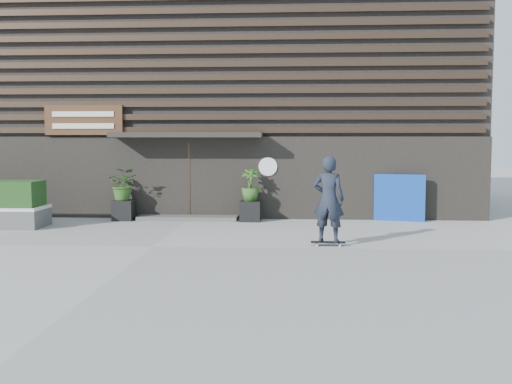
# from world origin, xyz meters

# --- Properties ---
(ground) EXTENTS (80.00, 80.00, 0.00)m
(ground) POSITION_xyz_m (0.00, 0.00, 0.00)
(ground) COLOR #9F9C97
(ground) RESTS_ON ground
(entrance_step) EXTENTS (3.00, 0.80, 0.12)m
(entrance_step) POSITION_xyz_m (0.00, 4.60, 0.06)
(entrance_step) COLOR #474745
(entrance_step) RESTS_ON ground
(planter_pot_left) EXTENTS (0.60, 0.60, 0.60)m
(planter_pot_left) POSITION_xyz_m (-1.90, 4.40, 0.30)
(planter_pot_left) COLOR black
(planter_pot_left) RESTS_ON ground
(bamboo_left) EXTENTS (0.86, 0.75, 0.96)m
(bamboo_left) POSITION_xyz_m (-1.90, 4.40, 1.08)
(bamboo_left) COLOR #2D591E
(bamboo_left) RESTS_ON planter_pot_left
(planter_pot_right) EXTENTS (0.60, 0.60, 0.60)m
(planter_pot_right) POSITION_xyz_m (1.90, 4.40, 0.30)
(planter_pot_right) COLOR black
(planter_pot_right) RESTS_ON ground
(bamboo_right) EXTENTS (0.54, 0.54, 0.96)m
(bamboo_right) POSITION_xyz_m (1.90, 4.40, 1.08)
(bamboo_right) COLOR #2D591E
(bamboo_right) RESTS_ON planter_pot_right
(blue_tarp) EXTENTS (1.47, 0.45, 1.39)m
(blue_tarp) POSITION_xyz_m (6.31, 4.70, 0.69)
(blue_tarp) COLOR #0B3295
(blue_tarp) RESTS_ON ground
(building) EXTENTS (18.00, 11.00, 8.00)m
(building) POSITION_xyz_m (-0.00, 9.96, 3.99)
(building) COLOR black
(building) RESTS_ON ground
(skateboarder) EXTENTS (0.81, 0.63, 2.05)m
(skateboarder) POSITION_xyz_m (3.96, 0.35, 1.07)
(skateboarder) COLOR black
(skateboarder) RESTS_ON ground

